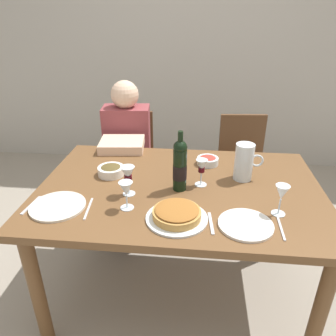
{
  "coord_description": "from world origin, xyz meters",
  "views": [
    {
      "loc": [
        0.09,
        -1.5,
        1.61
      ],
      "look_at": [
        -0.06,
        -0.0,
        0.87
      ],
      "focal_mm": 34.41,
      "sensor_mm": 36.0,
      "label": 1
    }
  ],
  "objects_px": {
    "wine_bottle": "(180,165)",
    "olive_bowl": "(111,170)",
    "salad_bowl": "(208,160)",
    "dinner_plate_left_setting": "(58,206)",
    "dining_table": "(180,201)",
    "dinner_plate_right_setting": "(246,225)",
    "wine_glass_spare": "(128,175)",
    "water_pitcher": "(244,164)",
    "wine_glass_left_diner": "(202,167)",
    "baked_tart": "(177,214)",
    "chair_right": "(242,164)",
    "wine_glass_centre": "(126,190)",
    "diner_left": "(126,158)",
    "chair_left": "(131,159)",
    "wine_glass_right_diner": "(282,194)"
  },
  "relations": [
    {
      "from": "wine_bottle",
      "to": "diner_left",
      "type": "xyz_separation_m",
      "value": [
        -0.44,
        0.66,
        -0.28
      ]
    },
    {
      "from": "water_pitcher",
      "to": "wine_glass_left_diner",
      "type": "distance_m",
      "value": 0.25
    },
    {
      "from": "dining_table",
      "to": "wine_glass_left_diner",
      "type": "height_order",
      "value": "wine_glass_left_diner"
    },
    {
      "from": "dinner_plate_left_setting",
      "to": "water_pitcher",
      "type": "bearing_deg",
      "value": 22.86
    },
    {
      "from": "wine_bottle",
      "to": "olive_bowl",
      "type": "height_order",
      "value": "wine_bottle"
    },
    {
      "from": "wine_glass_right_diner",
      "to": "water_pitcher",
      "type": "bearing_deg",
      "value": 111.18
    },
    {
      "from": "olive_bowl",
      "to": "diner_left",
      "type": "height_order",
      "value": "diner_left"
    },
    {
      "from": "dining_table",
      "to": "wine_bottle",
      "type": "relative_size",
      "value": 4.68
    },
    {
      "from": "water_pitcher",
      "to": "chair_right",
      "type": "height_order",
      "value": "water_pitcher"
    },
    {
      "from": "salad_bowl",
      "to": "wine_glass_centre",
      "type": "distance_m",
      "value": 0.65
    },
    {
      "from": "wine_glass_right_diner",
      "to": "wine_glass_centre",
      "type": "bearing_deg",
      "value": -178.2
    },
    {
      "from": "salad_bowl",
      "to": "olive_bowl",
      "type": "relative_size",
      "value": 0.87
    },
    {
      "from": "olive_bowl",
      "to": "chair_left",
      "type": "bearing_deg",
      "value": 94.39
    },
    {
      "from": "chair_left",
      "to": "salad_bowl",
      "type": "bearing_deg",
      "value": 130.54
    },
    {
      "from": "wine_bottle",
      "to": "baked_tart",
      "type": "bearing_deg",
      "value": -88.89
    },
    {
      "from": "baked_tart",
      "to": "wine_bottle",
      "type": "bearing_deg",
      "value": 91.11
    },
    {
      "from": "wine_glass_left_diner",
      "to": "chair_left",
      "type": "xyz_separation_m",
      "value": [
        -0.57,
        0.84,
        -0.37
      ]
    },
    {
      "from": "dining_table",
      "to": "dinner_plate_right_setting",
      "type": "bearing_deg",
      "value": -46.12
    },
    {
      "from": "water_pitcher",
      "to": "baked_tart",
      "type": "relative_size",
      "value": 0.73
    },
    {
      "from": "wine_glass_centre",
      "to": "chair_right",
      "type": "distance_m",
      "value": 1.35
    },
    {
      "from": "dining_table",
      "to": "wine_glass_right_diner",
      "type": "bearing_deg",
      "value": -24.59
    },
    {
      "from": "olive_bowl",
      "to": "chair_left",
      "type": "height_order",
      "value": "chair_left"
    },
    {
      "from": "wine_bottle",
      "to": "wine_glass_centre",
      "type": "distance_m",
      "value": 0.32
    },
    {
      "from": "dining_table",
      "to": "wine_glass_spare",
      "type": "height_order",
      "value": "wine_glass_spare"
    },
    {
      "from": "dining_table",
      "to": "diner_left",
      "type": "distance_m",
      "value": 0.77
    },
    {
      "from": "dinner_plate_right_setting",
      "to": "wine_glass_spare",
      "type": "bearing_deg",
      "value": 159.29
    },
    {
      "from": "dinner_plate_right_setting",
      "to": "chair_right",
      "type": "bearing_deg",
      "value": 83.62
    },
    {
      "from": "water_pitcher",
      "to": "dinner_plate_left_setting",
      "type": "distance_m",
      "value": 0.99
    },
    {
      "from": "wine_glass_spare",
      "to": "dinner_plate_right_setting",
      "type": "height_order",
      "value": "wine_glass_spare"
    },
    {
      "from": "salad_bowl",
      "to": "chair_right",
      "type": "relative_size",
      "value": 0.15
    },
    {
      "from": "dining_table",
      "to": "dinner_plate_right_setting",
      "type": "xyz_separation_m",
      "value": [
        0.31,
        -0.32,
        0.1
      ]
    },
    {
      "from": "baked_tart",
      "to": "wine_glass_left_diner",
      "type": "distance_m",
      "value": 0.35
    },
    {
      "from": "wine_bottle",
      "to": "baked_tart",
      "type": "distance_m",
      "value": 0.29
    },
    {
      "from": "olive_bowl",
      "to": "wine_glass_centre",
      "type": "height_order",
      "value": "wine_glass_centre"
    },
    {
      "from": "dining_table",
      "to": "chair_left",
      "type": "relative_size",
      "value": 1.72
    },
    {
      "from": "salad_bowl",
      "to": "wine_glass_right_diner",
      "type": "bearing_deg",
      "value": -57.43
    },
    {
      "from": "olive_bowl",
      "to": "chair_left",
      "type": "xyz_separation_m",
      "value": [
        -0.06,
        0.78,
        -0.29
      ]
    },
    {
      "from": "wine_glass_right_diner",
      "to": "chair_left",
      "type": "bearing_deg",
      "value": 130.59
    },
    {
      "from": "baked_tart",
      "to": "dinner_plate_right_setting",
      "type": "bearing_deg",
      "value": -3.67
    },
    {
      "from": "dinner_plate_right_setting",
      "to": "chair_left",
      "type": "relative_size",
      "value": 0.28
    },
    {
      "from": "water_pitcher",
      "to": "olive_bowl",
      "type": "relative_size",
      "value": 1.38
    },
    {
      "from": "dinner_plate_right_setting",
      "to": "chair_right",
      "type": "xyz_separation_m",
      "value": [
        0.13,
        1.2,
        -0.27
      ]
    },
    {
      "from": "dining_table",
      "to": "chair_right",
      "type": "bearing_deg",
      "value": 63.1
    },
    {
      "from": "salad_bowl",
      "to": "dining_table",
      "type": "bearing_deg",
      "value": -117.7
    },
    {
      "from": "salad_bowl",
      "to": "dinner_plate_left_setting",
      "type": "bearing_deg",
      "value": -142.5
    },
    {
      "from": "dinner_plate_left_setting",
      "to": "chair_right",
      "type": "height_order",
      "value": "chair_right"
    },
    {
      "from": "wine_glass_right_diner",
      "to": "wine_glass_spare",
      "type": "relative_size",
      "value": 0.97
    },
    {
      "from": "chair_right",
      "to": "salad_bowl",
      "type": "bearing_deg",
      "value": 58.78
    },
    {
      "from": "diner_left",
      "to": "salad_bowl",
      "type": "bearing_deg",
      "value": 143.78
    },
    {
      "from": "wine_glass_left_diner",
      "to": "chair_right",
      "type": "height_order",
      "value": "wine_glass_left_diner"
    }
  ]
}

